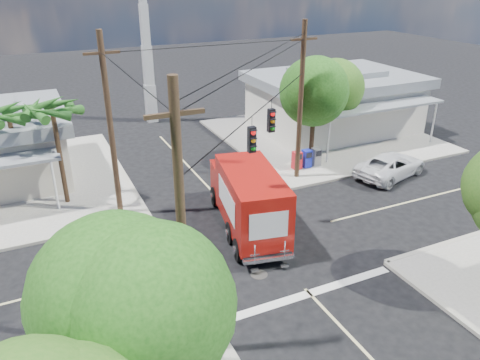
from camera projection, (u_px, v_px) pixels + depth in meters
ground at (258, 240)px, 21.48m from camera, size 120.00×120.00×0.00m
sidewalk_ne at (322, 136)px, 34.62m from camera, size 14.12×14.12×0.14m
road_markings at (274, 256)px, 20.26m from camera, size 32.00×32.00×0.01m
building_ne at (334, 100)px, 35.21m from camera, size 11.80×10.20×4.50m
radio_tower at (147, 50)px, 35.84m from camera, size 0.80×0.80×17.00m
tree_sw_front at (141, 304)px, 10.77m from camera, size 3.88×3.78×6.03m
tree_ne_front at (316, 90)px, 27.86m from camera, size 4.21×4.14×6.66m
tree_ne_back at (330, 88)px, 30.92m from camera, size 3.77×3.66×5.82m
palm_nw_front at (52, 111)px, 22.69m from camera, size 3.01×3.08×5.59m
palm_nw_back at (8, 116)px, 23.31m from camera, size 3.01×3.08×5.19m
utility_poles at (211, 138)px, 20.26m from camera, size 12.00×10.68×9.00m
vending_boxes at (307, 158)px, 28.81m from camera, size 1.90×0.50×1.10m
delivery_truck at (248, 198)px, 21.77m from camera, size 3.56×7.61×3.17m
parked_car at (391, 165)px, 27.79m from camera, size 5.42×3.58×1.38m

